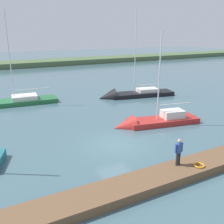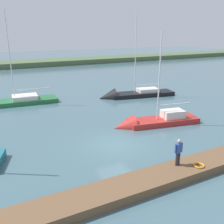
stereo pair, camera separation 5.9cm
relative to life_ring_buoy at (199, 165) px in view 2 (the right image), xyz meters
name	(u,v)px [view 2 (the right image)]	position (x,y,z in m)	size (l,w,h in m)	color
ground_plane	(116,145)	(2.36, -5.87, -0.56)	(200.00, 200.00, 0.00)	#42606B
far_shoreline	(17,67)	(2.36, -55.69, -0.56)	(180.00, 8.00, 2.40)	#4C603D
dock_pier	(162,177)	(2.36, -0.38, -0.30)	(26.06, 1.90, 0.51)	brown
life_ring_buoy	(199,165)	(0.00, 0.00, 0.00)	(0.66, 0.66, 0.10)	orange
sailboat_inner_slip	(2,104)	(8.85, -21.24, -0.38)	(10.30, 3.48, 11.49)	#236638
sailboat_far_left	(151,123)	(-2.45, -8.17, -0.42)	(8.18, 3.49, 9.13)	#B22823
sailboat_outer_mooring	(130,96)	(-6.26, -17.91, -0.41)	(10.14, 4.17, 11.73)	black
person_on_dock	(178,150)	(1.02, -0.70, 0.90)	(0.63, 0.29, 1.66)	#28282D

